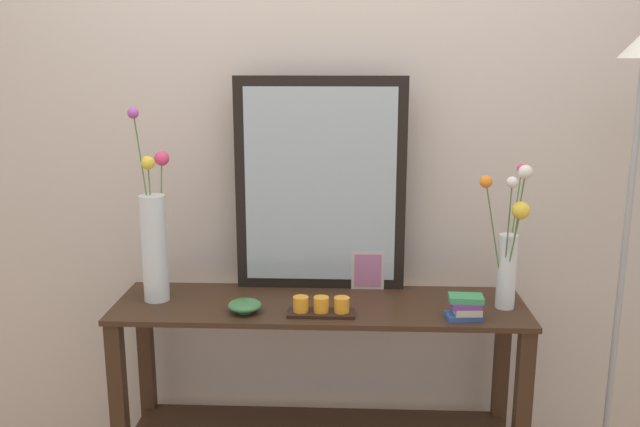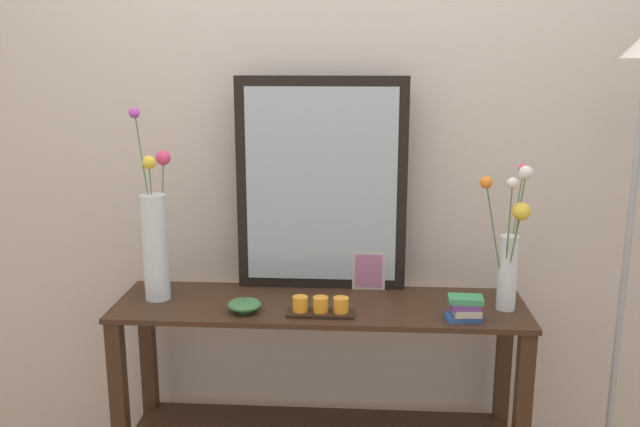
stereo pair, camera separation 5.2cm
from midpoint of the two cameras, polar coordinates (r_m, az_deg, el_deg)
The scene contains 10 objects.
wall_back at distance 2.79m, azimuth -0.23°, elevation 5.81°, with size 6.40×0.08×2.70m, color beige.
console_table at distance 2.72m, azimuth -0.57°, elevation -13.31°, with size 1.55×0.43×0.79m.
mirror_leaning at distance 2.67m, azimuth -0.53°, elevation 2.39°, with size 0.67×0.03×0.84m.
tall_vase_left at distance 2.65m, azimuth -14.26°, elevation -2.14°, with size 0.12×0.16×0.73m.
vase_right at distance 2.56m, azimuth 14.98°, elevation -2.90°, with size 0.20×0.21×0.55m.
candle_tray at distance 2.48m, azimuth -0.50°, elevation -7.86°, with size 0.24×0.09×0.07m.
picture_frame_small at distance 2.74m, azimuth 3.47°, elevation -4.75°, with size 0.13×0.01×0.16m.
decorative_bowl at distance 2.52m, azimuth -6.90°, elevation -7.65°, with size 0.12×0.12×0.05m.
book_stack at distance 2.49m, azimuth 11.49°, elevation -7.69°, with size 0.13×0.09×0.09m.
floor_lamp at distance 2.67m, azimuth 24.02°, elevation 1.35°, with size 0.24×0.24×1.79m.
Camera 1 is at (0.11, -2.43, 1.70)m, focal length 38.24 mm.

